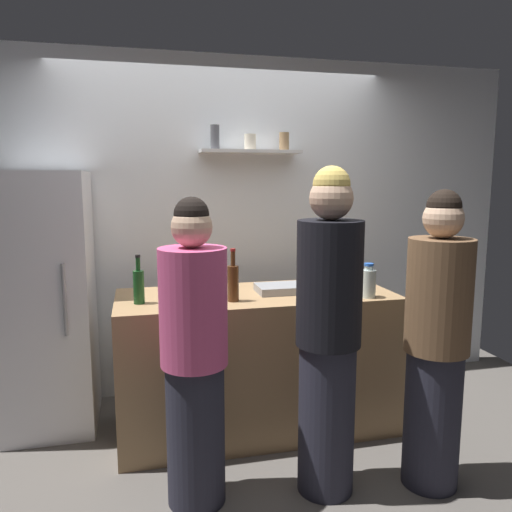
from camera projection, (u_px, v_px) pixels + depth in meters
name	position (u px, v px, depth m)	size (l,w,h in m)	color
ground_plane	(260.00, 466.00, 2.94)	(5.28, 5.28, 0.00)	#59544F
back_wall_assembly	(222.00, 227.00, 3.94)	(4.80, 0.32, 2.60)	white
refrigerator	(47.00, 302.00, 3.33)	(0.59, 0.68, 1.73)	white
counter	(256.00, 361.00, 3.35)	(1.80, 0.74, 0.93)	#9E7A51
baking_pan	(282.00, 288.00, 3.32)	(0.34, 0.24, 0.05)	gray
utensil_holder	(320.00, 278.00, 3.45)	(0.10, 0.10, 0.22)	#B2B2B7
wine_bottle_amber_glass	(233.00, 282.00, 3.06)	(0.07, 0.07, 0.33)	#472814
wine_bottle_green_glass	(139.00, 285.00, 3.00)	(0.07, 0.07, 0.30)	#19471E
water_bottle_plastic	(368.00, 282.00, 3.16)	(0.09, 0.09, 0.22)	silver
person_blonde	(328.00, 335.00, 2.60)	(0.34, 0.34, 1.74)	#262633
person_pink_top	(194.00, 358.00, 2.51)	(0.34, 0.34, 1.59)	#262633
person_brown_jacket	(436.00, 345.00, 2.66)	(0.34, 0.34, 1.62)	#262633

